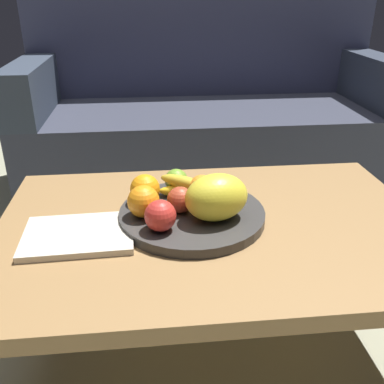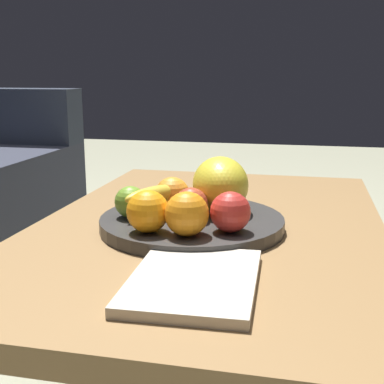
# 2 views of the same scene
# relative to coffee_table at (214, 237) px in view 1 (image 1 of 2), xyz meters

# --- Properties ---
(ground_plane) EXTENTS (8.00, 8.00, 0.00)m
(ground_plane) POSITION_rel_coffee_table_xyz_m (0.00, 0.00, -0.34)
(ground_plane) COLOR gray
(coffee_table) EXTENTS (1.06, 0.70, 0.38)m
(coffee_table) POSITION_rel_coffee_table_xyz_m (0.00, 0.00, 0.00)
(coffee_table) COLOR olive
(coffee_table) RESTS_ON ground_plane
(couch) EXTENTS (1.70, 0.70, 0.90)m
(couch) POSITION_rel_coffee_table_xyz_m (0.14, 1.12, -0.04)
(couch) COLOR #303341
(couch) RESTS_ON ground_plane
(fruit_bowl) EXTENTS (0.36, 0.36, 0.03)m
(fruit_bowl) POSITION_rel_coffee_table_xyz_m (-0.05, 0.03, 0.05)
(fruit_bowl) COLOR #373533
(fruit_bowl) RESTS_ON coffee_table
(melon_large_front) EXTENTS (0.18, 0.15, 0.11)m
(melon_large_front) POSITION_rel_coffee_table_xyz_m (0.00, -0.02, 0.12)
(melon_large_front) COLOR yellow
(melon_large_front) RESTS_ON fruit_bowl
(orange_front) EXTENTS (0.07, 0.07, 0.07)m
(orange_front) POSITION_rel_coffee_table_xyz_m (-0.02, 0.07, 0.10)
(orange_front) COLOR orange
(orange_front) RESTS_ON fruit_bowl
(orange_left) EXTENTS (0.08, 0.08, 0.08)m
(orange_left) POSITION_rel_coffee_table_xyz_m (-0.17, 0.08, 0.10)
(orange_left) COLOR orange
(orange_left) RESTS_ON fruit_bowl
(orange_right) EXTENTS (0.08, 0.08, 0.08)m
(orange_right) POSITION_rel_coffee_table_xyz_m (-0.17, 0.01, 0.10)
(orange_right) COLOR orange
(orange_right) RESTS_ON fruit_bowl
(apple_front) EXTENTS (0.07, 0.07, 0.07)m
(apple_front) POSITION_rel_coffee_table_xyz_m (-0.13, -0.06, 0.10)
(apple_front) COLOR red
(apple_front) RESTS_ON fruit_bowl
(apple_left) EXTENTS (0.06, 0.06, 0.06)m
(apple_left) POSITION_rel_coffee_table_xyz_m (-0.08, 0.14, 0.10)
(apple_left) COLOR olive
(apple_left) RESTS_ON fruit_bowl
(apple_right) EXTENTS (0.07, 0.07, 0.07)m
(apple_right) POSITION_rel_coffee_table_xyz_m (-0.08, 0.02, 0.10)
(apple_right) COLOR #AF4228
(apple_right) RESTS_ON fruit_bowl
(banana_bunch) EXTENTS (0.17, 0.12, 0.06)m
(banana_bunch) POSITION_rel_coffee_table_xyz_m (-0.05, 0.09, 0.09)
(banana_bunch) COLOR yellow
(banana_bunch) RESTS_ON fruit_bowl
(magazine) EXTENTS (0.26, 0.19, 0.02)m
(magazine) POSITION_rel_coffee_table_xyz_m (-0.32, -0.04, 0.05)
(magazine) COLOR beige
(magazine) RESTS_ON coffee_table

